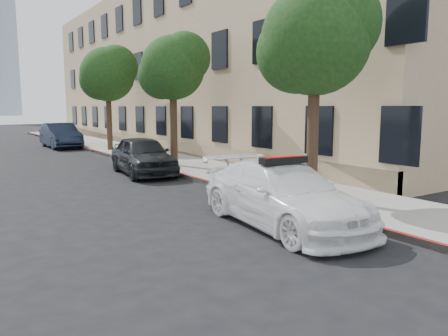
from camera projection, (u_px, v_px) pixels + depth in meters
name	position (u px, v px, depth m)	size (l,w,h in m)	color
ground	(180.00, 203.00, 11.74)	(120.00, 120.00, 0.00)	black
sidewalk	(151.00, 157.00, 21.96)	(3.20, 50.00, 0.15)	gray
curb_strip	(121.00, 159.00, 21.12)	(0.12, 50.00, 0.15)	maroon
building	(197.00, 69.00, 28.46)	(8.00, 36.00, 10.00)	tan
tree_near	(317.00, 39.00, 11.08)	(2.92, 2.82, 5.62)	black
tree_mid	(174.00, 67.00, 17.70)	(2.77, 2.64, 5.43)	black
tree_far	(108.00, 74.00, 24.28)	(3.10, 3.00, 5.81)	black
police_car	(283.00, 194.00, 9.45)	(2.38, 4.91, 1.53)	white
parked_car_mid	(143.00, 155.00, 16.66)	(1.74, 4.31, 1.47)	black
parked_car_far	(60.00, 135.00, 27.45)	(1.65, 4.73, 1.56)	black
fire_hydrant	(279.00, 174.00, 13.13)	(0.35, 0.32, 0.82)	white
traffic_cone	(302.00, 182.00, 12.18)	(0.47, 0.47, 0.67)	black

